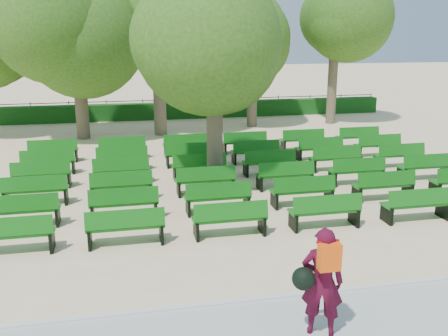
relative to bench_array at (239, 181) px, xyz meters
name	(u,v)px	position (x,y,z in m)	size (l,w,h in m)	color
ground	(202,196)	(-1.38, -1.00, -0.09)	(120.00, 120.00, 0.00)	beige
curb	(259,300)	(-1.38, -7.25, -0.04)	(30.00, 0.12, 0.10)	silver
hedge	(161,111)	(-1.38, 13.00, 0.36)	(26.00, 0.70, 0.90)	#144A14
fence	(161,118)	(-1.38, 13.40, -0.09)	(26.00, 0.10, 1.02)	black
tree_line	(169,132)	(-1.38, 9.00, -0.09)	(21.80, 6.80, 7.04)	#38671B
bench_array	(239,181)	(0.00, 0.00, 0.00)	(1.80, 0.65, 1.12)	#126713
tree_among	(214,51)	(-0.85, -0.29, 4.10)	(4.31, 4.31, 6.16)	brown
person	(321,281)	(-0.73, -8.45, 0.90)	(0.90, 0.65, 1.80)	#44091F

